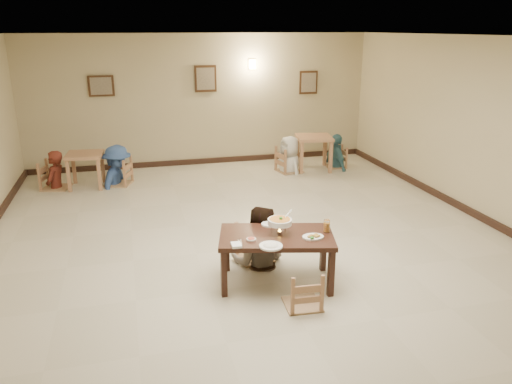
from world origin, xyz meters
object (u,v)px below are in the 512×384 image
object	(u,v)px
bg_diner_b	(115,145)
bg_diner_d	(337,134)
bg_chair_rl	(290,148)
bg_chair_ll	(53,163)
bg_diner_c	(290,136)
main_table	(276,241)
chair_near	(303,271)
bg_diner_a	(52,151)
curry_warmer	(280,222)
chair_far	(255,228)
main_diner	(259,207)
bg_chair_rr	(336,148)
drink_glass	(327,226)
bg_table_right	(314,142)
bg_table_left	(85,160)
bg_chair_lr	(116,160)

from	to	relation	value
bg_diner_b	bg_diner_d	distance (m)	4.93
bg_chair_rl	bg_chair_ll	bearing A→B (deg)	77.06
bg_diner_b	bg_diner_c	world-z (taller)	bg_diner_b
main_table	chair_near	world-z (taller)	chair_near
bg_diner_b	bg_diner_a	bearing A→B (deg)	113.78
curry_warmer	bg_diner_a	size ratio (longest dim) A/B	0.22
bg_diner_b	chair_far	bearing A→B (deg)	-130.27
chair_far	main_table	bearing A→B (deg)	-92.68
main_diner	bg_chair_rr	world-z (taller)	main_diner
chair_far	chair_near	size ratio (longest dim) A/B	1.08
drink_glass	bg_diner_c	xyz separation A→B (m)	(1.15, 4.96, 0.08)
chair_far	bg_diner_d	bearing A→B (deg)	44.28
bg_chair_rl	bg_table_right	bearing A→B (deg)	-100.41
bg_table_left	bg_chair_lr	size ratio (longest dim) A/B	0.71
bg_chair_rl	main_diner	bearing A→B (deg)	143.71
bg_chair_ll	bg_diner_a	bearing A→B (deg)	59.20
bg_table_left	bg_diner_a	world-z (taller)	bg_diner_a
bg_chair_lr	bg_chair_rr	bearing A→B (deg)	112.53
main_diner	bg_chair_ll	world-z (taller)	main_diner
curry_warmer	bg_chair_rl	bearing A→B (deg)	70.38
bg_table_right	bg_diner_d	size ratio (longest dim) A/B	0.58
bg_chair_lr	bg_diner_a	xyz separation A→B (m)	(-1.22, 0.03, 0.25)
bg_chair_rl	bg_diner_c	world-z (taller)	bg_diner_c
drink_glass	bg_chair_ll	bearing A→B (deg)	127.64
chair_far	curry_warmer	world-z (taller)	chair_far
bg_table_left	bg_chair_rl	distance (m)	4.36
bg_chair_rr	bg_chair_ll	bearing A→B (deg)	-82.98
chair_near	bg_table_left	world-z (taller)	chair_near
chair_far	bg_diner_b	world-z (taller)	bg_diner_b
bg_diner_c	main_table	bearing A→B (deg)	-34.68
bg_chair_rr	bg_diner_a	size ratio (longest dim) A/B	0.59
curry_warmer	bg_diner_d	world-z (taller)	bg_diner_d
bg_chair_ll	bg_chair_rr	world-z (taller)	bg_chair_ll
chair_near	bg_table_right	distance (m)	5.97
drink_glass	bg_chair_rl	distance (m)	5.10
curry_warmer	bg_chair_ll	xyz separation A→B (m)	(-3.24, 4.87, -0.28)
main_table	bg_diner_b	distance (m)	5.25
bg_table_left	bg_chair_lr	world-z (taller)	bg_chair_lr
chair_far	drink_glass	xyz separation A→B (m)	(0.73, -0.79, 0.26)
bg_table_right	bg_diner_a	bearing A→B (deg)	-179.71
main_table	bg_table_left	xyz separation A→B (m)	(-2.58, 4.85, -0.01)
chair_far	bg_chair_rl	bearing A→B (deg)	55.64
drink_glass	main_diner	bearing A→B (deg)	136.29
main_diner	bg_chair_ll	xyz separation A→B (m)	(-3.12, 4.29, -0.29)
bg_chair_rl	bg_chair_rr	size ratio (longest dim) A/B	1.16
curry_warmer	bg_chair_ll	world-z (taller)	bg_chair_ll
chair_far	bg_chair_lr	bearing A→B (deg)	104.28
chair_near	bg_diner_a	world-z (taller)	bg_diner_a
bg_table_right	bg_diner_b	size ratio (longest dim) A/B	0.55
chair_near	curry_warmer	bearing A→B (deg)	-77.88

